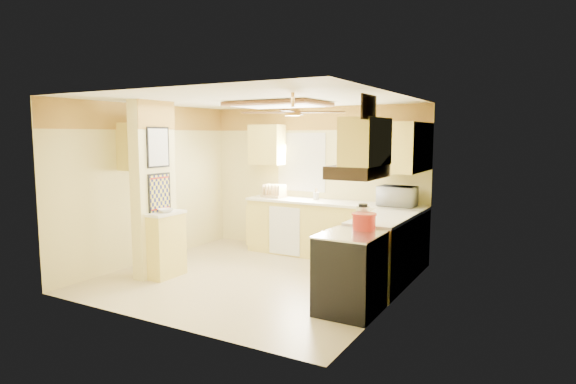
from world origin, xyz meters
The scene contains 34 objects.
floor centered at (0.00, 0.00, 0.00)m, with size 4.00×4.00×0.00m, color #CCBB8D.
ceiling centered at (0.00, 0.00, 2.50)m, with size 4.00×4.00×0.00m, color white.
wall_back centered at (0.00, 1.90, 1.25)m, with size 4.00×4.00×0.00m, color #EADC8F.
wall_front centered at (0.00, -1.90, 1.25)m, with size 4.00×4.00×0.00m, color #EADC8F.
wall_left centered at (-2.00, 0.00, 1.25)m, with size 3.80×3.80×0.00m, color #EADC8F.
wall_right centered at (2.00, 0.00, 1.25)m, with size 3.80×3.80×0.00m, color #EADC8F.
wallpaper_border centered at (0.00, 1.88, 2.30)m, with size 4.00×0.02×0.40m, color #FFC14B.
partition_column centered at (-1.35, -0.55, 1.25)m, with size 0.20×0.70×2.50m, color #EADC8F.
partition_ledge centered at (-1.13, -0.55, 0.45)m, with size 0.25×0.55×0.90m, color #FFEA72.
ledge_top centered at (-1.13, -0.55, 0.92)m, with size 0.28×0.58×0.04m, color white.
lower_cabinets_back centered at (0.50, 1.60, 0.45)m, with size 3.00×0.60×0.90m, color #FFEA72.
lower_cabinets_right centered at (1.70, 0.60, 0.45)m, with size 0.60×1.40×0.90m, color #FFEA72.
countertop_back centered at (0.50, 1.59, 0.92)m, with size 3.04×0.64×0.04m, color white.
countertop_right centered at (1.69, 0.60, 0.92)m, with size 0.64×1.44×0.04m, color white.
dishwasher_panel centered at (-0.25, 1.29, 0.43)m, with size 0.58×0.02×0.80m, color white.
window centered at (-0.25, 1.89, 1.55)m, with size 0.92×0.02×1.02m.
upper_cab_back_left centered at (-0.85, 1.72, 1.85)m, with size 0.60×0.35×0.70m, color #FFEA72.
upper_cab_back_right centered at (1.55, 1.72, 1.85)m, with size 0.90×0.35×0.70m, color #FFEA72.
upper_cab_right centered at (1.82, 1.25, 1.85)m, with size 0.35×1.00×0.70m, color #FFEA72.
upper_cab_left_wall centered at (-1.82, -0.25, 1.85)m, with size 0.35×0.75×0.70m, color #FFEA72.
upper_cab_over_stove centered at (1.82, -0.55, 1.95)m, with size 0.35×0.76×0.52m, color #FFEA72.
stove centered at (1.67, -0.55, 0.46)m, with size 0.68×0.77×0.92m.
range_hood centered at (1.74, -0.55, 1.62)m, with size 0.50×0.76×0.14m, color black.
poster_menu centered at (-1.24, -0.55, 1.85)m, with size 0.02×0.42×0.57m.
poster_nashville centered at (-1.24, -0.55, 1.20)m, with size 0.02×0.42×0.57m.
ceiling_light_panel centered at (0.10, 0.50, 2.46)m, with size 1.35×0.95×0.06m.
ceiling_fan centered at (1.00, -0.70, 2.29)m, with size 1.15×1.15×0.26m.
vent_grate centered at (1.98, -0.90, 2.30)m, with size 0.02×0.40×0.25m, color black.
microwave centered at (1.56, 1.61, 1.09)m, with size 0.55×0.37×0.31m, color white.
bowl centered at (-1.11, -0.57, 0.97)m, with size 0.21×0.21×0.05m, color white.
dutch_oven centered at (1.72, -0.26, 1.01)m, with size 0.29×0.29×0.20m.
kettle centered at (1.64, -0.10, 1.06)m, with size 0.17×0.17×0.26m.
dish_rack centered at (-0.63, 1.59, 1.02)m, with size 0.41×0.32×0.22m.
utensil_crock centered at (0.15, 1.66, 1.00)m, with size 0.10×0.10×0.19m.
Camera 1 is at (3.67, -5.55, 2.03)m, focal length 30.00 mm.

